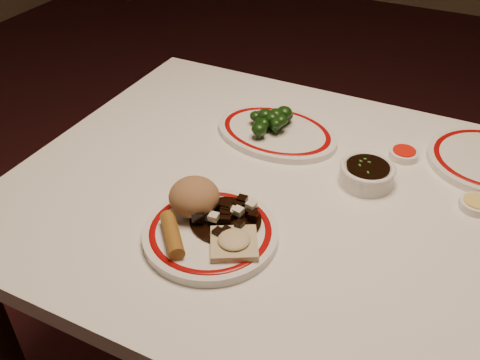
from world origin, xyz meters
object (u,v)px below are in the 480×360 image
main_plate (211,233)px  stirfry_heap (227,216)px  spring_roll (172,235)px  broccoli_pile (272,119)px  soy_bowl (367,175)px  rice_mound (194,197)px  broccoli_plate (277,132)px  dining_table (303,231)px  fried_wonton (234,242)px

main_plate → stirfry_heap: 0.04m
spring_roll → stirfry_heap: (0.06, 0.09, -0.00)m
broccoli_pile → soy_bowl: size_ratio=1.25×
broccoli_pile → soy_bowl: (0.25, -0.08, -0.02)m
main_plate → stirfry_heap: bearing=70.4°
main_plate → soy_bowl: 0.35m
rice_mound → broccoli_plate: rice_mound is taller
spring_roll → stirfry_heap: stirfry_heap is taller
dining_table → stirfry_heap: bearing=-124.1°
broccoli_plate → soy_bowl: (0.24, -0.08, 0.01)m
fried_wonton → stirfry_heap: (-0.04, 0.06, -0.00)m
dining_table → broccoli_pile: size_ratio=8.68×
fried_wonton → soy_bowl: bearing=63.9°
soy_bowl → spring_roll: bearing=-126.6°
rice_mound → spring_roll: 0.09m
dining_table → main_plate: size_ratio=3.68×
soy_bowl → broccoli_pile: bearing=161.3°
rice_mound → broccoli_plate: (0.02, 0.34, -0.04)m
main_plate → stirfry_heap: (0.01, 0.04, 0.02)m
dining_table → main_plate: 0.24m
fried_wonton → spring_roll: bearing=-161.2°
main_plate → fried_wonton: size_ratio=2.95×
rice_mound → soy_bowl: (0.26, 0.25, -0.03)m
broccoli_pile → rice_mound: bearing=-91.3°
rice_mound → broccoli_pile: rice_mound is taller
main_plate → rice_mound: rice_mound is taller
rice_mound → broccoli_plate: size_ratio=0.30×
main_plate → spring_roll: (-0.05, -0.05, 0.02)m
spring_roll → broccoli_plate: spring_roll is taller
dining_table → fried_wonton: size_ratio=10.85×
dining_table → spring_roll: (-0.16, -0.24, 0.12)m
broccoli_pile → stirfry_heap: bearing=-80.2°
rice_mound → broccoli_pile: bearing=88.7°
broccoli_plate → fried_wonton: bearing=-77.4°
dining_table → stirfry_heap: 0.22m
main_plate → broccoli_pile: (-0.04, 0.37, 0.03)m
dining_table → main_plate: bearing=-121.5°
fried_wonton → broccoli_pile: broccoli_pile is taller
fried_wonton → broccoli_pile: (-0.10, 0.39, 0.01)m
dining_table → soy_bowl: soy_bowl is taller
rice_mound → soy_bowl: rice_mound is taller
rice_mound → broccoli_pile: (0.01, 0.34, -0.01)m
dining_table → rice_mound: size_ratio=12.68×
main_plate → broccoli_plate: bearing=94.6°
dining_table → spring_roll: size_ratio=11.64×
main_plate → soy_bowl: bearing=54.2°
dining_table → fried_wonton: (-0.06, -0.21, 0.12)m
spring_roll → fried_wonton: size_ratio=0.93×
dining_table → broccoli_plate: broccoli_plate is taller
main_plate → spring_roll: spring_roll is taller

